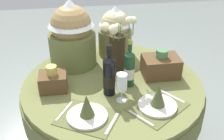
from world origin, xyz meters
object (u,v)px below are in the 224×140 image
place_setting_left (87,111)px  flower_vase (117,47)px  wine_bottle_left (109,75)px  woven_basket_side_left (53,81)px  wine_bottle_centre (129,68)px  wine_glass_right (122,83)px  gift_tub_back_centre (115,29)px  place_setting_right (158,101)px  gift_tub_back_left (71,31)px  dining_table (113,97)px  woven_basket_side_right (161,66)px

place_setting_left → flower_vase: (0.25, 0.48, 0.17)m
wine_bottle_left → woven_basket_side_left: (-0.36, 0.11, -0.07)m
wine_bottle_left → wine_bottle_centre: bearing=28.0°
wine_glass_right → woven_basket_side_left: size_ratio=1.08×
wine_bottle_left → woven_basket_side_left: bearing=163.8°
flower_vase → wine_glass_right: (-0.03, -0.34, -0.08)m
gift_tub_back_centre → woven_basket_side_left: gift_tub_back_centre is taller
place_setting_right → flower_vase: (-0.18, 0.44, 0.17)m
wine_bottle_centre → gift_tub_back_centre: size_ratio=0.83×
gift_tub_back_left → gift_tub_back_centre: (0.35, 0.13, -0.06)m
flower_vase → woven_basket_side_left: bearing=-162.3°
wine_bottle_centre → wine_glass_right: (-0.08, -0.17, 0.00)m
wine_bottle_centre → wine_bottle_left: bearing=-152.0°
wine_bottle_centre → wine_glass_right: bearing=-116.1°
wine_glass_right → gift_tub_back_left: size_ratio=0.38×
wine_bottle_left → gift_tub_back_centre: size_ratio=0.87×
place_setting_right → gift_tub_back_left: bearing=127.9°
dining_table → wine_bottle_left: bearing=-108.1°
place_setting_right → wine_bottle_centre: wine_bottle_centre is taller
dining_table → wine_bottle_left: size_ratio=3.64×
wine_glass_right → place_setting_left: bearing=-149.0°
place_setting_left → gift_tub_back_left: (-0.06, 0.67, 0.22)m
flower_vase → wine_bottle_left: (-0.09, -0.25, -0.08)m
dining_table → wine_bottle_centre: 0.29m
place_setting_right → wine_bottle_centre: bearing=115.0°
wine_bottle_centre → woven_basket_side_right: size_ratio=1.31×
place_setting_right → wine_bottle_left: wine_bottle_left is taller
flower_vase → wine_bottle_centre: flower_vase is taller
gift_tub_back_centre → woven_basket_side_right: gift_tub_back_centre is taller
woven_basket_side_right → gift_tub_back_left: bearing=156.4°
place_setting_right → flower_vase: size_ratio=0.88×
gift_tub_back_left → woven_basket_side_right: bearing=-23.6°
place_setting_left → gift_tub_back_left: size_ratio=0.82×
dining_table → gift_tub_back_centre: (0.08, 0.44, 0.34)m
gift_tub_back_left → wine_glass_right: bearing=-61.8°
dining_table → wine_bottle_centre: (0.11, -0.05, 0.26)m
dining_table → place_setting_right: place_setting_right is taller
place_setting_left → wine_bottle_centre: bearing=44.5°
woven_basket_side_left → woven_basket_side_right: bearing=5.0°
wine_bottle_left → gift_tub_back_left: size_ratio=0.69×
wine_bottle_left → wine_glass_right: 0.11m
place_setting_left → flower_vase: flower_vase is taller
place_setting_right → flower_vase: flower_vase is taller
wine_bottle_left → woven_basket_side_left: wine_bottle_left is taller
flower_vase → gift_tub_back_left: (-0.31, 0.19, 0.06)m
woven_basket_side_right → gift_tub_back_centre: bearing=124.4°
place_setting_right → wine_bottle_left: (-0.27, 0.19, 0.09)m
wine_glass_right → woven_basket_side_right: (0.33, 0.26, -0.06)m
place_setting_left → place_setting_right: same height
dining_table → flower_vase: (0.05, 0.12, 0.34)m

